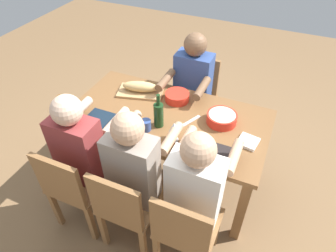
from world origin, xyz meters
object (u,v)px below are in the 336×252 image
at_px(chair_near_center, 196,94).
at_px(wine_bottle, 159,114).
at_px(diner_near_center, 191,85).
at_px(wine_glass, 174,128).
at_px(chair_far_right, 73,186).
at_px(beer_bottle, 64,108).
at_px(dining_table, 168,124).
at_px(cutting_board, 141,92).
at_px(diner_far_center, 136,168).
at_px(cup_far_center, 146,125).
at_px(diner_far_left, 196,188).
at_px(chair_far_left, 185,230).
at_px(napkin_stack, 248,142).
at_px(chair_far_center, 125,206).
at_px(bread_loaf, 140,87).
at_px(diner_far_right, 82,149).
at_px(serving_bowl_pasta, 222,118).
at_px(serving_bowl_salad, 177,96).

distance_m(chair_near_center, wine_bottle, 0.96).
xyz_separation_m(diner_near_center, wine_glass, (-0.15, 0.81, 0.16)).
bearing_deg(chair_far_right, beer_bottle, -53.51).
bearing_deg(dining_table, diner_near_center, -90.00).
bearing_deg(chair_far_right, cutting_board, -95.32).
height_order(diner_far_center, cup_far_center, diner_far_center).
height_order(diner_far_left, diner_near_center, same).
height_order(diner_far_center, chair_far_left, diner_far_center).
bearing_deg(chair_far_left, napkin_stack, -107.56).
bearing_deg(chair_far_center, wine_glass, -106.85).
bearing_deg(bread_loaf, diner_far_center, 114.88).
height_order(diner_far_left, beer_bottle, diner_far_left).
relative_size(cutting_board, bread_loaf, 1.25).
xyz_separation_m(dining_table, diner_near_center, (0.00, -0.56, 0.05)).
relative_size(diner_far_right, cutting_board, 3.00).
relative_size(serving_bowl_pasta, serving_bowl_salad, 1.14).
bearing_deg(chair_near_center, napkin_stack, 129.59).
xyz_separation_m(serving_bowl_pasta, wine_bottle, (0.44, 0.23, 0.06)).
bearing_deg(diner_near_center, chair_far_left, 108.74).
height_order(dining_table, chair_far_left, chair_far_left).
bearing_deg(wine_bottle, dining_table, -97.91).
bearing_deg(napkin_stack, serving_bowl_pasta, -31.65).
bearing_deg(serving_bowl_pasta, bread_loaf, -8.00).
xyz_separation_m(chair_near_center, chair_far_right, (0.45, 1.50, 0.00)).
xyz_separation_m(bread_loaf, wine_bottle, (-0.34, 0.34, 0.04)).
bearing_deg(serving_bowl_salad, diner_far_left, 120.06).
distance_m(bread_loaf, wine_bottle, 0.48).
bearing_deg(chair_far_center, bread_loaf, -69.47).
xyz_separation_m(cutting_board, wine_bottle, (-0.34, 0.34, 0.10)).
bearing_deg(serving_bowl_salad, chair_far_center, 90.81).
xyz_separation_m(beer_bottle, cup_far_center, (-0.65, -0.14, -0.06)).
xyz_separation_m(chair_far_left, beer_bottle, (1.18, -0.39, 0.37)).
bearing_deg(dining_table, bread_loaf, -29.83).
distance_m(diner_far_right, serving_bowl_pasta, 1.09).
height_order(chair_near_center, cup_far_center, chair_near_center).
bearing_deg(cutting_board, chair_far_right, 84.68).
height_order(diner_far_left, cutting_board, diner_far_left).
distance_m(diner_far_center, napkin_stack, 0.84).
relative_size(serving_bowl_pasta, wine_bottle, 0.82).
bearing_deg(cutting_board, wine_bottle, 134.70).
bearing_deg(beer_bottle, cutting_board, -123.87).
bearing_deg(bread_loaf, serving_bowl_pasta, 172.00).
relative_size(serving_bowl_pasta, wine_glass, 1.44).
bearing_deg(cup_far_center, diner_far_center, 104.16).
distance_m(chair_far_center, bread_loaf, 1.07).
distance_m(serving_bowl_pasta, cup_far_center, 0.60).
xyz_separation_m(chair_near_center, bread_loaf, (0.36, 0.54, 0.32)).
xyz_separation_m(chair_far_center, chair_near_center, (-0.00, -1.50, 0.00)).
xyz_separation_m(diner_far_right, napkin_stack, (-1.11, -0.51, 0.05)).
bearing_deg(serving_bowl_salad, wine_bottle, 89.20).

